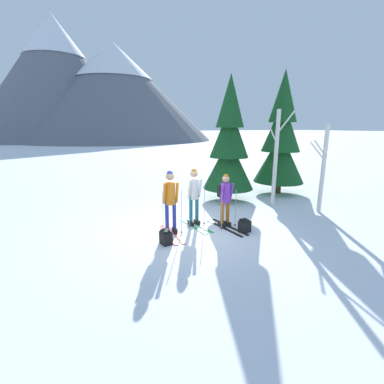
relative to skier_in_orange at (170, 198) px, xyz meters
name	(u,v)px	position (x,y,z in m)	size (l,w,h in m)	color
ground_plane	(191,228)	(0.69, 0.14, -1.06)	(400.00, 400.00, 0.00)	white
skier_in_orange	(170,198)	(0.00, 0.00, 0.00)	(0.61, 1.61, 1.85)	red
skier_in_white	(194,194)	(0.89, 0.36, -0.06)	(0.60, 1.61, 1.80)	green
skier_in_purple	(225,198)	(1.70, -0.14, -0.13)	(0.61, 1.71, 1.66)	black
pine_tree_near	(281,139)	(6.21, 2.92, 1.44)	(2.26, 2.26, 5.46)	#51381E
pine_tree_mid	(229,145)	(3.44, 2.75, 1.26)	(2.10, 2.10, 5.07)	#51381E
birch_tree_tall	(276,157)	(4.66, 1.28, 0.85)	(0.48, 1.12, 3.67)	silver
birch_tree_slender	(323,168)	(5.62, -0.10, 0.55)	(0.47, 0.79, 3.12)	silver
backpack_on_snow_front	(166,237)	(-0.36, -0.70, -0.87)	(0.29, 0.36, 0.38)	black
backpack_on_snow_beside	(245,226)	(2.03, -0.76, -0.87)	(0.35, 0.29, 0.38)	black
mountain_ridge_distant	(87,84)	(0.58, 61.76, 11.24)	(51.62, 45.12, 26.80)	slate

